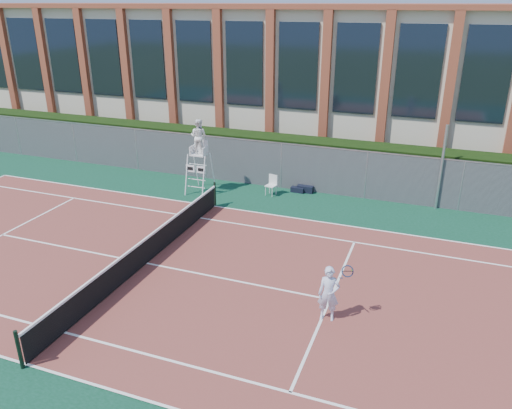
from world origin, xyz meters
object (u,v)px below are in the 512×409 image
(steel_pole, at_px, (441,168))
(plastic_chair, at_px, (272,183))
(umpire_chair, at_px, (199,139))
(tennis_player, at_px, (329,294))

(steel_pole, bearing_deg, plastic_chair, -172.72)
(umpire_chair, height_order, tennis_player, umpire_chair)
(steel_pole, distance_m, tennis_player, 10.06)
(steel_pole, height_order, tennis_player, steel_pole)
(steel_pole, distance_m, plastic_chair, 7.38)
(steel_pole, xyz_separation_m, tennis_player, (-2.56, -9.68, -1.00))
(steel_pole, relative_size, umpire_chair, 1.06)
(plastic_chair, bearing_deg, umpire_chair, -167.50)
(umpire_chair, distance_m, plastic_chair, 3.93)
(umpire_chair, xyz_separation_m, plastic_chair, (3.31, 0.73, -1.99))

